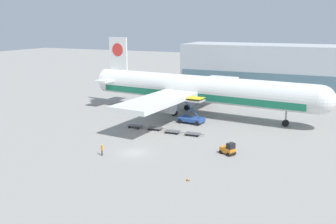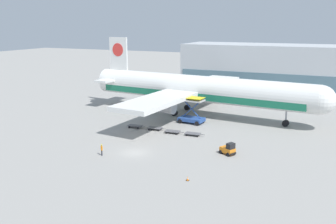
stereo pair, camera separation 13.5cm
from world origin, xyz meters
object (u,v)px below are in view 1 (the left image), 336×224
object	(u,v)px
scissor_lift_loader	(192,113)
baggage_dolly_second	(155,128)
ground_crew_near	(102,149)
traffic_cone_near	(188,179)
baggage_dolly_trail	(193,134)
baggage_tug_foreground	(228,149)
baggage_dolly_lead	(135,126)
airplane_main	(194,89)
baggage_dolly_third	(173,131)

from	to	relation	value
scissor_lift_loader	baggage_dolly_second	world-z (taller)	scissor_lift_loader
ground_crew_near	traffic_cone_near	distance (m)	16.30
scissor_lift_loader	baggage_dolly_trail	bearing A→B (deg)	-62.20
baggage_tug_foreground	baggage_dolly_trail	size ratio (longest dim) A/B	0.75
baggage_dolly_lead	baggage_dolly_second	size ratio (longest dim) A/B	1.00
baggage_tug_foreground	baggage_dolly_trail	bearing A→B (deg)	167.74
baggage_dolly_second	traffic_cone_near	xyz separation A→B (m)	(14.77, -19.92, -0.10)
airplane_main	baggage_dolly_second	distance (m)	16.30
airplane_main	baggage_dolly_lead	bearing A→B (deg)	-108.50
baggage_tug_foreground	baggage_dolly_second	size ratio (longest dim) A/B	0.75
baggage_dolly_second	airplane_main	bearing A→B (deg)	77.95
baggage_dolly_third	baggage_tug_foreground	bearing A→B (deg)	-31.74
baggage_dolly_trail	scissor_lift_loader	bearing A→B (deg)	109.75
airplane_main	baggage_dolly_trail	size ratio (longest dim) A/B	15.54
baggage_dolly_trail	ground_crew_near	xyz separation A→B (m)	(-9.28, -15.98, 0.70)
airplane_main	baggage_dolly_second	bearing A→B (deg)	-94.00
baggage_dolly_second	baggage_dolly_trail	xyz separation A→B (m)	(8.14, -0.52, 0.00)
baggage_dolly_second	ground_crew_near	size ratio (longest dim) A/B	2.03
baggage_dolly_third	ground_crew_near	xyz separation A→B (m)	(-5.25, -15.78, 0.70)
baggage_dolly_second	baggage_dolly_third	size ratio (longest dim) A/B	1.00
baggage_dolly_lead	scissor_lift_loader	bearing A→B (deg)	39.55
baggage_dolly_lead	ground_crew_near	size ratio (longest dim) A/B	2.03
airplane_main	baggage_dolly_trail	bearing A→B (deg)	-64.89
baggage_dolly_lead	baggage_dolly_third	world-z (taller)	same
baggage_tug_foreground	baggage_dolly_trail	xyz separation A→B (m)	(-8.77, 7.27, -0.49)
baggage_dolly_second	traffic_cone_near	distance (m)	24.80
baggage_dolly_third	baggage_dolly_second	bearing A→B (deg)	167.09
scissor_lift_loader	baggage_dolly_trail	distance (m)	9.28
airplane_main	baggage_dolly_trail	distance (m)	17.55
baggage_tug_foreground	baggage_dolly_second	distance (m)	18.62
scissor_lift_loader	baggage_tug_foreground	size ratio (longest dim) A/B	1.94
traffic_cone_near	scissor_lift_loader	bearing A→B (deg)	110.03
airplane_main	baggage_dolly_third	distance (m)	16.88
baggage_tug_foreground	baggage_dolly_trail	world-z (taller)	baggage_tug_foreground
baggage_dolly_lead	baggage_dolly_third	bearing A→B (deg)	-6.00
scissor_lift_loader	airplane_main	bearing A→B (deg)	111.86
scissor_lift_loader	baggage_dolly_third	xyz separation A→B (m)	(-0.52, -8.63, -1.69)
airplane_main	ground_crew_near	bearing A→B (deg)	-91.29
baggage_dolly_third	baggage_dolly_trail	distance (m)	4.03
baggage_dolly_lead	ground_crew_near	bearing A→B (deg)	-81.81
airplane_main	baggage_dolly_second	world-z (taller)	airplane_main
baggage_dolly_third	baggage_dolly_trail	world-z (taller)	same
baggage_dolly_lead	ground_crew_near	world-z (taller)	ground_crew_near
ground_crew_near	baggage_dolly_trail	bearing A→B (deg)	-78.37
baggage_dolly_second	baggage_tug_foreground	bearing A→B (deg)	-27.59
scissor_lift_loader	ground_crew_near	world-z (taller)	scissor_lift_loader
baggage_dolly_second	baggage_dolly_trail	distance (m)	8.15
baggage_tug_foreground	traffic_cone_near	bearing A→B (deg)	-72.62
traffic_cone_near	ground_crew_near	bearing A→B (deg)	167.90
baggage_dolly_third	baggage_dolly_trail	xyz separation A→B (m)	(4.03, 0.21, 0.00)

